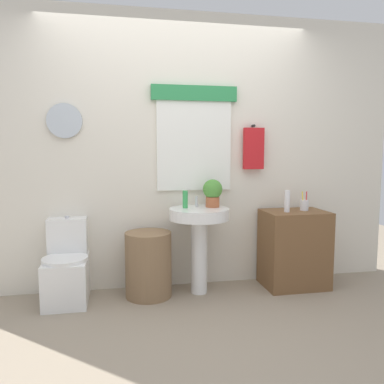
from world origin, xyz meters
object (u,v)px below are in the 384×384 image
object	(u,v)px
pedestal_sink	(199,228)
potted_plant	(213,192)
lotion_bottle	(287,201)
laundry_hamper	(148,264)
wooden_cabinet	(294,249)
toilet	(67,270)
toothbrush_cup	(304,205)
soap_bottle	(185,199)

from	to	relation	value
pedestal_sink	potted_plant	size ratio (longest dim) A/B	3.06
pedestal_sink	lotion_bottle	xyz separation A→B (m)	(0.84, -0.04, 0.24)
laundry_hamper	pedestal_sink	distance (m)	0.56
potted_plant	lotion_bottle	bearing A→B (deg)	-8.17
wooden_cabinet	lotion_bottle	bearing A→B (deg)	-158.88
toilet	lotion_bottle	world-z (taller)	lotion_bottle
laundry_hamper	potted_plant	world-z (taller)	potted_plant
toilet	wooden_cabinet	size ratio (longest dim) A/B	0.99
laundry_hamper	lotion_bottle	bearing A→B (deg)	-1.76
toothbrush_cup	soap_bottle	bearing A→B (deg)	178.52
lotion_bottle	pedestal_sink	bearing A→B (deg)	177.26
soap_bottle	toothbrush_cup	bearing A→B (deg)	-1.48
wooden_cabinet	lotion_bottle	distance (m)	0.49
wooden_cabinet	lotion_bottle	world-z (taller)	lotion_bottle
potted_plant	toothbrush_cup	xyz separation A→B (m)	(0.90, -0.04, -0.14)
pedestal_sink	wooden_cabinet	size ratio (longest dim) A/B	1.07
pedestal_sink	toothbrush_cup	bearing A→B (deg)	1.09
toothbrush_cup	potted_plant	bearing A→B (deg)	177.46
wooden_cabinet	potted_plant	size ratio (longest dim) A/B	2.85
pedestal_sink	wooden_cabinet	xyz separation A→B (m)	(0.94, 0.00, -0.24)
soap_bottle	potted_plant	distance (m)	0.27
toilet	toothbrush_cup	bearing A→B (deg)	-0.36
toilet	laundry_hamper	size ratio (longest dim) A/B	1.24
laundry_hamper	lotion_bottle	distance (m)	1.41
soap_bottle	lotion_bottle	distance (m)	0.96
lotion_bottle	toothbrush_cup	bearing A→B (deg)	16.12
pedestal_sink	toilet	bearing A→B (deg)	178.35
laundry_hamper	potted_plant	distance (m)	0.88
lotion_bottle	toilet	bearing A→B (deg)	177.90
pedestal_sink	lotion_bottle	world-z (taller)	lotion_bottle
toothbrush_cup	wooden_cabinet	bearing A→B (deg)	-169.14
wooden_cabinet	potted_plant	bearing A→B (deg)	175.71
potted_plant	toothbrush_cup	world-z (taller)	potted_plant
pedestal_sink	toothbrush_cup	world-z (taller)	toothbrush_cup
laundry_hamper	wooden_cabinet	bearing A→B (deg)	0.00
pedestal_sink	soap_bottle	xyz separation A→B (m)	(-0.12, 0.05, 0.27)
soap_bottle	pedestal_sink	bearing A→B (deg)	-22.62
wooden_cabinet	lotion_bottle	xyz separation A→B (m)	(-0.10, -0.04, 0.47)
potted_plant	wooden_cabinet	bearing A→B (deg)	-4.29
pedestal_sink	lotion_bottle	distance (m)	0.87
toilet	laundry_hamper	bearing A→B (deg)	-2.73
wooden_cabinet	toothbrush_cup	size ratio (longest dim) A/B	3.99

